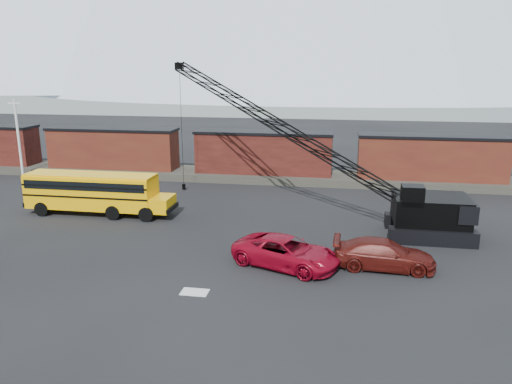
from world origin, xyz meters
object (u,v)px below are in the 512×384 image
at_px(crawler_crane, 278,125).
at_px(maroon_suv, 384,254).
at_px(red_pickup, 286,252).
at_px(school_bus, 96,192).

bearing_deg(crawler_crane, maroon_suv, -55.33).
xyz_separation_m(red_pickup, crawler_crane, (-2.01, 11.53, 5.87)).
bearing_deg(crawler_crane, school_bus, -164.56).
distance_m(school_bus, maroon_suv, 22.25).
distance_m(school_bus, red_pickup, 17.44).
xyz_separation_m(maroon_suv, crawler_crane, (-7.50, 10.84, 5.90)).
bearing_deg(red_pickup, school_bus, 84.76).
height_order(red_pickup, crawler_crane, crawler_crane).
relative_size(school_bus, crawler_crane, 0.50).
relative_size(red_pickup, crawler_crane, 0.26).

